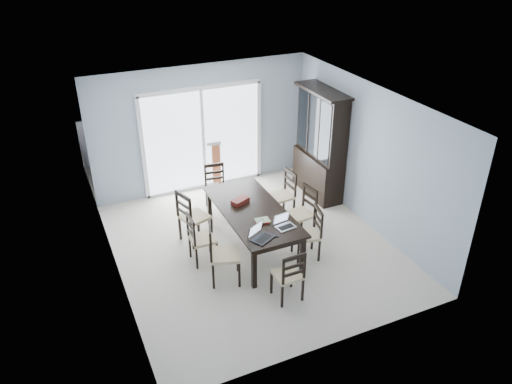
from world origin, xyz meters
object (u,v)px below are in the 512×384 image
chair_right_near (312,228)px  dining_table (253,213)px  chair_end_near (290,271)px  chair_end_far (216,182)px  cell_phone (275,236)px  chair_left_near (218,247)px  hot_tub (176,151)px  china_hutch (320,145)px  laptop_silver (286,225)px  game_box (240,201)px  chair_left_far (190,212)px  chair_right_mid (305,206)px  chair_right_far (285,189)px  chair_left_mid (197,234)px  laptop_dark (263,236)px

chair_right_near → dining_table: bearing=62.5°
chair_end_near → chair_end_far: 3.04m
cell_phone → chair_right_near: bearing=25.0°
chair_left_near → hot_tub: size_ratio=0.52×
china_hutch → laptop_silver: size_ratio=6.79×
chair_left_near → game_box: (0.74, 0.90, 0.17)m
chair_left_far → chair_right_mid: bearing=55.5°
chair_right_far → hot_tub: bearing=21.4°
chair_left_far → laptop_silver: chair_left_far is taller
china_hutch → chair_right_far: china_hutch is taller
dining_table → laptop_silver: laptop_silver is taller
cell_phone → chair_left_far: bearing=129.1°
chair_right_mid → chair_end_near: bearing=136.0°
chair_left_mid → laptop_dark: (0.77, -0.84, 0.26)m
chair_left_mid → chair_end_far: bearing=150.0°
chair_end_far → chair_end_near: bearing=97.7°
chair_right_far → chair_end_far: size_ratio=1.02×
dining_table → china_hutch: (2.02, 1.25, 0.40)m
chair_left_near → cell_phone: (0.82, -0.27, 0.14)m
cell_phone → chair_left_mid: bearing=145.8°
chair_left_mid → cell_phone: bearing=47.8°
chair_left_mid → chair_right_far: bearing=110.1°
laptop_dark → chair_left_far: bearing=87.7°
hot_tub → chair_right_far: bearing=-64.0°
china_hutch → chair_right_far: bearing=-152.9°
chair_end_near → chair_left_mid: bearing=120.9°
chair_left_near → chair_right_near: (1.62, -0.02, -0.06)m
china_hutch → chair_left_far: (-2.94, -0.67, -0.46)m
chair_left_near → chair_end_far: size_ratio=1.12×
chair_left_mid → dining_table: bearing=90.7°
chair_left_far → game_box: size_ratio=3.70×
chair_left_mid → cell_phone: chair_left_mid is taller
chair_right_far → chair_end_near: bearing=149.9°
laptop_dark → cell_phone: 0.20m
chair_left_far → chair_right_near: 2.09m
chair_right_far → chair_left_mid: bearing=105.9°
laptop_silver → cell_phone: (-0.27, -0.17, -0.04)m
china_hutch → chair_left_near: bearing=-147.0°
chair_right_mid → game_box: (-1.11, 0.28, 0.22)m
chair_left_far → game_box: chair_left_far is taller
dining_table → laptop_silver: 0.77m
dining_table → chair_end_near: chair_end_near is taller
dining_table → laptop_silver: size_ratio=6.79×
chair_right_far → chair_right_mid: bearing=176.7°
chair_left_near → hot_tub: 4.09m
chair_right_near → game_box: chair_right_near is taller
chair_right_near → laptop_dark: bearing=114.4°
laptop_silver → hot_tub: hot_tub is taller
chair_left_mid → laptop_silver: bearing=60.2°
chair_right_far → game_box: (-1.09, -0.43, 0.23)m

